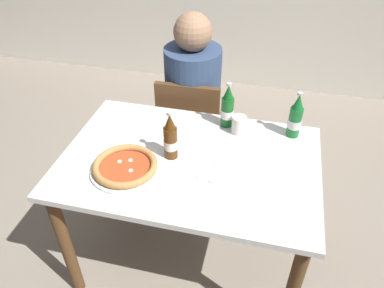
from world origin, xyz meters
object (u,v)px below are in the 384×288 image
Objects in this scene: chair_behind_table at (191,128)px; beer_bottle_left at (170,138)px; pizza_margherita_near at (125,167)px; paper_cup at (239,125)px; dining_table_main at (190,177)px; diner_seated at (193,110)px; beer_bottle_right at (295,118)px; beer_bottle_center at (227,108)px; napkin_with_cutlery at (210,168)px.

beer_bottle_left is (0.05, -0.61, 0.37)m from chair_behind_table.
paper_cup is (0.45, 0.41, 0.03)m from pizza_margherita_near.
dining_table_main is 0.36m from paper_cup.
diner_seated is 0.83m from pizza_margherita_near.
beer_bottle_left is at bearing -151.05° from beer_bottle_right.
dining_table_main is 0.40m from beer_bottle_center.
beer_bottle_right is (0.72, 0.45, 0.08)m from pizza_margherita_near.
chair_behind_table is 8.95× the size of paper_cup.
pizza_margherita_near is at bearing -98.37° from diner_seated.
dining_table_main is at bearing 29.04° from pizza_margherita_near.
paper_cup reaches higher than napkin_with_cutlery.
beer_bottle_right is at bearing 28.95° from beer_bottle_left.
beer_bottle_right is (0.60, -0.36, 0.27)m from diner_seated.
beer_bottle_center is at bearing 178.22° from beer_bottle_right.
beer_bottle_right is at bearing -30.47° from diner_seated.
beer_bottle_right is at bearing -1.78° from beer_bottle_center.
paper_cup is (0.07, -0.05, -0.06)m from beer_bottle_center.
napkin_with_cutlery is (-0.01, -0.36, -0.10)m from beer_bottle_center.
diner_seated reaches higher than pizza_margherita_near.
diner_seated is at bearing 102.18° from dining_table_main.
paper_cup reaches higher than dining_table_main.
dining_table_main is 4.86× the size of beer_bottle_right.
diner_seated is (-0.14, 0.66, -0.05)m from dining_table_main.
beer_bottle_center is at bearing 130.25° from chair_behind_table.
beer_bottle_left reaches higher than pizza_margherita_near.
napkin_with_cutlery is (-0.35, -0.35, -0.10)m from beer_bottle_right.
pizza_margherita_near is (-0.26, -0.14, 0.13)m from dining_table_main.
chair_behind_table is 0.70× the size of diner_seated.
dining_table_main is 0.68m from diner_seated.
napkin_with_cutlery is (0.11, -0.04, 0.12)m from dining_table_main.
paper_cup is (0.33, -0.40, 0.21)m from diner_seated.
pizza_margherita_near is 1.29× the size of beer_bottle_left.
napkin_with_cutlery is at bearing -21.47° from dining_table_main.
diner_seated is 3.81× the size of pizza_margherita_near.
napkin_with_cutlery is at bearing -92.32° from beer_bottle_center.
beer_bottle_right is at bearing 9.04° from paper_cup.
beer_bottle_right reaches higher than napkin_with_cutlery.
diner_seated is 0.71m from beer_bottle_left.
pizza_margherita_near is at bearing -139.82° from beer_bottle_left.
beer_bottle_center and beer_bottle_right have the same top height.
diner_seated reaches higher than beer_bottle_center.
dining_table_main is 3.78× the size of pizza_margherita_near.
beer_bottle_center is 0.37m from napkin_with_cutlery.
beer_bottle_left and beer_bottle_right have the same top height.
dining_table_main is 1.41× the size of chair_behind_table.
napkin_with_cutlery is at bearing -12.23° from beer_bottle_left.
beer_bottle_center is at bearing 56.16° from beer_bottle_left.
beer_bottle_left is at bearing 40.18° from pizza_margherita_near.
diner_seated is at bearing 94.63° from beer_bottle_left.
beer_bottle_left is 0.23m from napkin_with_cutlery.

